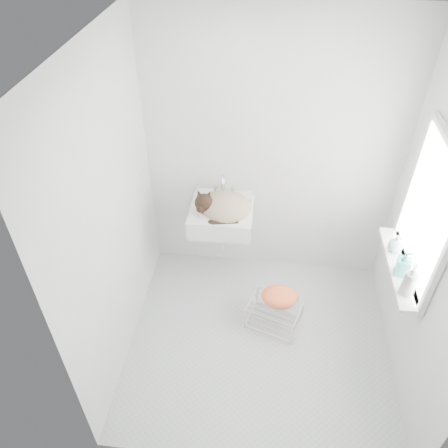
# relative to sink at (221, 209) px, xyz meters

# --- Properties ---
(floor) EXTENTS (2.20, 2.00, 0.02)m
(floor) POSITION_rel_sink_xyz_m (0.41, -0.74, -0.85)
(floor) COLOR beige
(floor) RESTS_ON ground
(ceiling) EXTENTS (2.20, 2.00, 0.02)m
(ceiling) POSITION_rel_sink_xyz_m (0.41, -0.74, 1.65)
(ceiling) COLOR white
(ceiling) RESTS_ON back_wall
(back_wall) EXTENTS (2.20, 0.02, 2.50)m
(back_wall) POSITION_rel_sink_xyz_m (0.41, 0.26, 0.40)
(back_wall) COLOR white
(back_wall) RESTS_ON ground
(right_wall) EXTENTS (0.02, 2.00, 2.50)m
(right_wall) POSITION_rel_sink_xyz_m (1.51, -0.74, 0.40)
(right_wall) COLOR white
(right_wall) RESTS_ON ground
(left_wall) EXTENTS (0.02, 2.00, 2.50)m
(left_wall) POSITION_rel_sink_xyz_m (-0.69, -0.74, 0.40)
(left_wall) COLOR white
(left_wall) RESTS_ON ground
(window_glass) EXTENTS (0.01, 0.80, 1.00)m
(window_glass) POSITION_rel_sink_xyz_m (1.50, -0.54, 0.50)
(window_glass) COLOR white
(window_glass) RESTS_ON right_wall
(window_frame) EXTENTS (0.04, 0.90, 1.10)m
(window_frame) POSITION_rel_sink_xyz_m (1.48, -0.54, 0.50)
(window_frame) COLOR white
(window_frame) RESTS_ON right_wall
(windowsill) EXTENTS (0.16, 0.88, 0.04)m
(windowsill) POSITION_rel_sink_xyz_m (1.42, -0.54, -0.02)
(windowsill) COLOR white
(windowsill) RESTS_ON right_wall
(sink) EXTENTS (0.55, 0.48, 0.22)m
(sink) POSITION_rel_sink_xyz_m (0.00, 0.00, 0.00)
(sink) COLOR white
(sink) RESTS_ON back_wall
(faucet) EXTENTS (0.20, 0.14, 0.20)m
(faucet) POSITION_rel_sink_xyz_m (0.00, 0.18, 0.14)
(faucet) COLOR silver
(faucet) RESTS_ON sink
(cat) EXTENTS (0.48, 0.40, 0.29)m
(cat) POSITION_rel_sink_xyz_m (0.01, -0.02, 0.04)
(cat) COLOR tan
(cat) RESTS_ON sink
(wire_rack) EXTENTS (0.50, 0.42, 0.26)m
(wire_rack) POSITION_rel_sink_xyz_m (0.53, -0.53, -0.70)
(wire_rack) COLOR silver
(wire_rack) RESTS_ON floor
(towel) EXTENTS (0.33, 0.24, 0.13)m
(towel) POSITION_rel_sink_xyz_m (0.56, -0.49, -0.56)
(towel) COLOR #FCAB2F
(towel) RESTS_ON wire_rack
(bottle_a) EXTENTS (0.12, 0.12, 0.23)m
(bottle_a) POSITION_rel_sink_xyz_m (1.41, -0.82, 0.00)
(bottle_a) COLOR silver
(bottle_a) RESTS_ON windowsill
(bottle_b) EXTENTS (0.12, 0.12, 0.21)m
(bottle_b) POSITION_rel_sink_xyz_m (1.41, -0.63, 0.00)
(bottle_b) COLOR teal
(bottle_b) RESTS_ON windowsill
(bottle_c) EXTENTS (0.15, 0.15, 0.15)m
(bottle_c) POSITION_rel_sink_xyz_m (1.41, -0.37, 0.00)
(bottle_c) COLOR silver
(bottle_c) RESTS_ON windowsill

